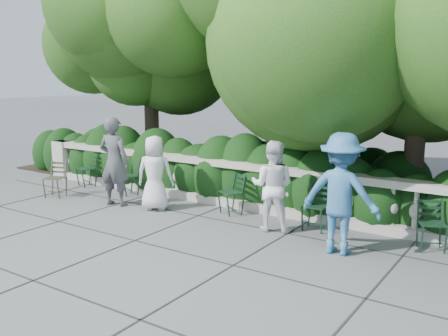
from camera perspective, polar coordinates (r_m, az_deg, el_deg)
The scene contains 14 objects.
ground at distance 9.15m, azimuth -3.51°, elevation -7.16°, with size 90.00×90.00×0.00m, color #4C4F53.
balustrade at distance 10.45m, azimuth 2.44°, elevation -2.08°, with size 12.00×0.44×1.00m.
shrub_hedge at distance 11.58m, azimuth 5.52°, elevation -3.30°, with size 15.00×2.60×1.70m, color black, non-canonical shape.
tree_canopy at distance 11.15m, azimuth 9.63°, elevation 16.57°, with size 15.04×6.52×6.78m.
chair_a at distance 11.90m, azimuth -11.43°, elevation -3.08°, with size 0.44×0.48×0.84m, color black, non-canonical shape.
chair_b at distance 13.04m, azimuth -15.93°, elevation -2.06°, with size 0.44×0.48×0.84m, color black, non-canonical shape.
chair_c at distance 10.11m, azimuth 0.10°, elevation -5.36°, with size 0.44×0.48×0.84m, color black, non-canonical shape.
chair_e at distance 9.18m, azimuth 9.99°, elevation -7.24°, with size 0.44×0.48×0.84m, color black, non-canonical shape.
chair_f at distance 8.69m, azimuth 22.71°, elevation -8.99°, with size 0.44×0.48×0.84m, color black, non-canonical shape.
chair_weathered at distance 12.04m, azimuth -19.01°, elevation -3.31°, with size 0.44×0.48×0.84m, color black, non-canonical shape.
person_businessman at distance 10.41m, azimuth -7.90°, elevation -0.57°, with size 0.76×0.50×1.56m, color silver.
person_woman_grey at distance 10.89m, azimuth -12.44°, elevation 0.73°, with size 0.70×0.46×1.92m, color #434448.
person_casual_man at distance 9.00m, azimuth 5.55°, elevation -2.05°, with size 0.80×0.62×1.64m, color white.
person_older_blue at distance 8.01m, azimuth 13.22°, elevation -2.89°, with size 1.24×0.71×1.92m, color teal.
Camera 1 is at (5.28, -6.91, 2.83)m, focal length 40.00 mm.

